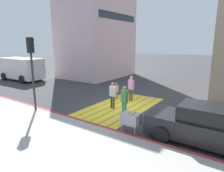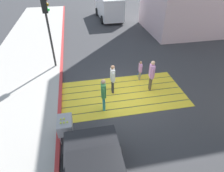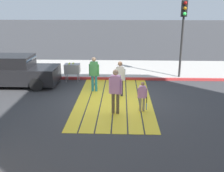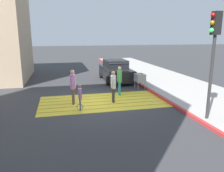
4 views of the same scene
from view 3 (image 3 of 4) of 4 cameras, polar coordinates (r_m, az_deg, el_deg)
ground_plane at (r=11.67m, az=0.42°, el=-3.02°), size 120.00×120.00×0.00m
crosswalk_stripes at (r=11.67m, az=0.42°, el=-3.00°), size 6.40×3.25×0.01m
sidewalk_west at (r=17.02m, az=0.99°, el=3.74°), size 4.80×40.00×0.12m
curb_painted at (r=14.74m, az=0.80°, el=1.61°), size 0.16×40.00×0.13m
car_parked_near_curb at (r=14.43m, az=-20.21°, el=2.93°), size 1.99×4.30×1.57m
traffic_light_corner at (r=14.91m, az=15.11°, el=12.82°), size 0.39×0.28×4.24m
tennis_ball_cart at (r=14.49m, az=-8.58°, el=3.72°), size 0.56×0.80×1.02m
pedestrian_adult_lead at (r=12.57m, az=-3.89°, el=3.10°), size 0.24×0.49×1.68m
pedestrian_adult_trailing at (r=9.92m, az=0.76°, el=-0.53°), size 0.28×0.50×1.74m
pedestrian_adult_side at (r=11.87m, az=1.74°, el=2.11°), size 0.22×0.48×1.63m
pedestrian_child_with_racket at (r=10.30m, az=6.62°, el=-1.98°), size 0.28×0.38×1.21m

